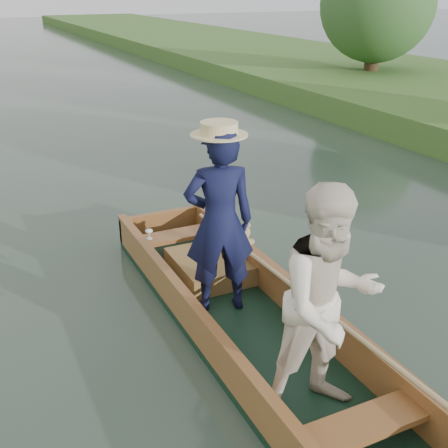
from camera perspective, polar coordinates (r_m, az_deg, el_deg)
name	(u,v)px	position (r m, az deg, el deg)	size (l,w,h in m)	color
ground	(251,339)	(5.41, 2.80, -11.59)	(120.00, 120.00, 0.00)	#283D30
trees_far	(216,11)	(14.00, -0.84, 20.86)	(22.77, 17.31, 4.57)	#47331E
punt	(267,287)	(4.86, 4.35, -6.41)	(1.16, 5.00, 1.95)	black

